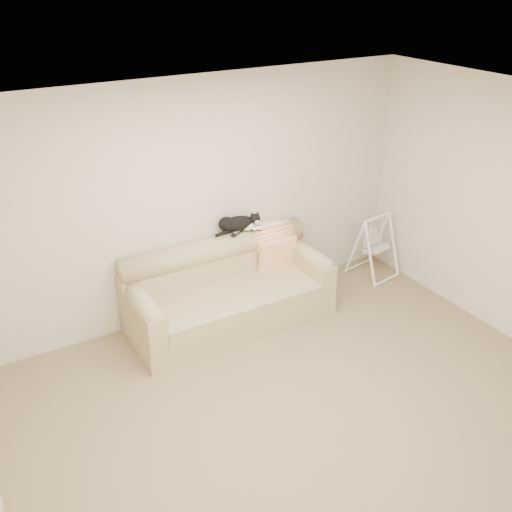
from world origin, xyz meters
The scene contains 8 objects.
ground_plane centered at (0.00, 0.00, 0.00)m, with size 5.00×5.00×0.00m, color #7B684D.
room_shell centered at (0.00, 0.00, 1.53)m, with size 5.04×4.04×2.60m.
sofa centered at (0.08, 1.62, 0.35)m, with size 2.20×0.93×0.90m.
remote_a centered at (0.33, 1.84, 0.91)m, with size 0.18×0.14×0.03m.
remote_b centered at (0.54, 1.83, 0.91)m, with size 0.17×0.13×0.02m.
tuxedo_cat centered at (0.37, 1.87, 1.00)m, with size 0.54×0.27×0.21m.
throw_blanket centered at (0.78, 1.84, 0.72)m, with size 0.47×0.38×0.58m.
baby_swing centered at (2.15, 1.61, 0.40)m, with size 0.56×0.59×0.81m.
Camera 1 is at (-2.35, -3.16, 3.54)m, focal length 40.00 mm.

